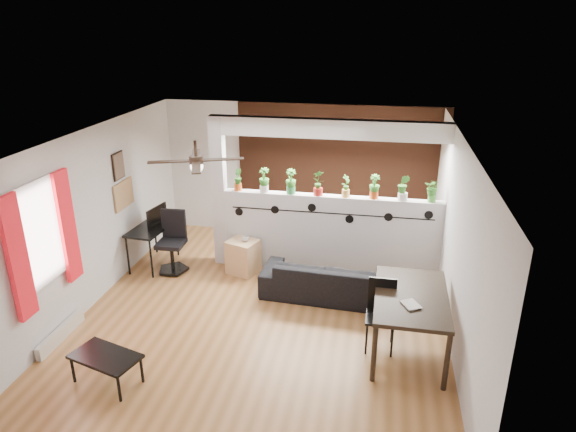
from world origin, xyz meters
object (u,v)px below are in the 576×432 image
Objects in this scene: potted_plant_6 at (403,187)px; cube_shelf at (243,257)px; potted_plant_5 at (374,186)px; potted_plant_1 at (264,179)px; coffee_table at (106,358)px; potted_plant_0 at (238,179)px; dining_table at (411,301)px; potted_plant_3 at (318,182)px; potted_plant_4 at (346,185)px; cup at (245,239)px; ceiling_fan at (196,162)px; potted_plant_2 at (291,181)px; potted_plant_7 at (433,190)px; sofa at (327,280)px; computer_desk at (152,230)px; folding_chair at (381,308)px; office_chair at (173,245)px.

potted_plant_6 is 0.73× the size of cube_shelf.
potted_plant_1 is at bearing 180.00° from potted_plant_5.
potted_plant_0 is at bearing 78.37° from coffee_table.
potted_plant_6 reaches higher than dining_table.
potted_plant_3 is at bearing 0.00° from potted_plant_0.
potted_plant_4 is 0.25× the size of dining_table.
potted_plant_3 is at bearing 16.33° from cup.
potted_plant_5 is (2.28, 1.80, -0.75)m from ceiling_fan.
cube_shelf is 0.38× the size of dining_table.
potted_plant_2 is 1.12× the size of potted_plant_4.
potted_plant_7 is at bearing -0.00° from potted_plant_1.
potted_plant_0 reaches higher than potted_plant_7.
sofa is at bearing 28.93° from ceiling_fan.
computer_desk is 1.09× the size of folding_chair.
ceiling_fan reaches higher than cube_shelf.
potted_plant_7 is 4.73m from computer_desk.
potted_plant_2 is 1.73m from sofa.
potted_plant_2 is 2.26m from potted_plant_7.
coffee_table is at bearing -135.17° from potted_plant_6.
potted_plant_4 is at bearing 11.91° from cup.
ceiling_fan is 2.25m from cup.
coffee_table is at bearing -131.11° from potted_plant_5.
dining_table is at bearing -22.18° from computer_desk.
potted_plant_1 is 2.71m from potted_plant_7.
coffee_table is at bearing -85.78° from cube_shelf.
potted_plant_1 reaches higher than folding_chair.
dining_table is at bearing -54.96° from potted_plant_3.
ceiling_fan is 2.50m from office_chair.
cup is at bearing -163.67° from potted_plant_3.
potted_plant_6 reaches higher than coffee_table.
dining_table reaches higher than sofa.
potted_plant_5 reaches higher than potted_plant_7.
folding_chair is (1.56, -2.03, -1.01)m from potted_plant_2.
ceiling_fan is at bearing -45.20° from computer_desk.
ceiling_fan reaches higher than potted_plant_3.
potted_plant_4 is at bearing 44.59° from ceiling_fan.
potted_plant_6 is 0.41× the size of office_chair.
potted_plant_0 is 1.58m from office_chair.
coffee_table is at bearing -156.75° from folding_chair.
dining_table is (2.82, -2.09, -0.82)m from potted_plant_0.
coffee_table is (-2.95, -3.39, -1.22)m from potted_plant_5.
ceiling_fan is 2.88× the size of potted_plant_2.
office_chair is at bearing -155.24° from potted_plant_0.
potted_plant_6 is at bearing 4.65° from computer_desk.
potted_plant_0 is at bearing 180.00° from potted_plant_5.
office_chair is 3.83m from folding_chair.
computer_desk is 1.15× the size of coffee_table.
potted_plant_1 is 0.40× the size of office_chair.
cube_shelf is at bearing -172.45° from potted_plant_6.
potted_plant_2 is at bearing 180.00° from potted_plant_7.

